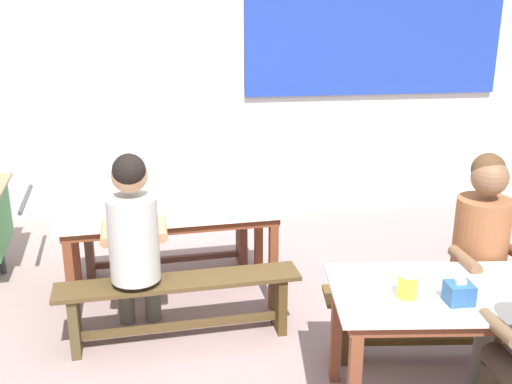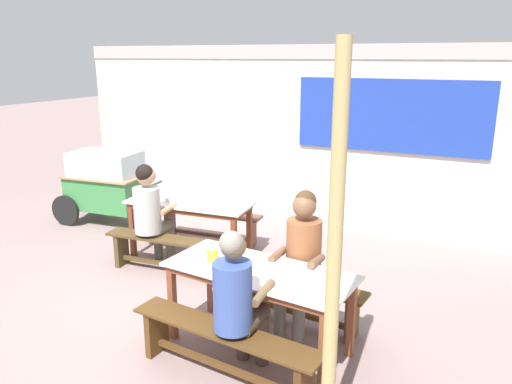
# 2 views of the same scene
# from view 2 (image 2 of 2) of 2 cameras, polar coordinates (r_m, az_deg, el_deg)

# --- Properties ---
(ground_plane) EXTENTS (40.00, 40.00, 0.00)m
(ground_plane) POSITION_cam_2_polar(r_m,az_deg,el_deg) (5.39, -7.54, -11.98)
(ground_plane) COLOR gray
(backdrop_wall) EXTENTS (7.43, 0.23, 2.63)m
(backdrop_wall) POSITION_cam_2_polar(r_m,az_deg,el_deg) (7.43, 4.70, 6.96)
(backdrop_wall) COLOR silver
(backdrop_wall) RESTS_ON ground_plane
(dining_table_far) EXTENTS (1.60, 0.75, 0.73)m
(dining_table_far) POSITION_cam_2_polar(r_m,az_deg,el_deg) (6.19, -7.64, -1.80)
(dining_table_far) COLOR silver
(dining_table_far) RESTS_ON ground_plane
(dining_table_near) EXTENTS (1.68, 0.85, 0.73)m
(dining_table_near) POSITION_cam_2_polar(r_m,az_deg,el_deg) (4.25, 0.36, -9.88)
(dining_table_near) COLOR silver
(dining_table_near) RESTS_ON ground_plane
(bench_far_back) EXTENTS (1.49, 0.39, 0.44)m
(bench_far_back) POSITION_cam_2_polar(r_m,az_deg,el_deg) (6.75, -5.40, -3.42)
(bench_far_back) COLOR brown
(bench_far_back) RESTS_ON ground_plane
(bench_far_front) EXTENTS (1.59, 0.40, 0.44)m
(bench_far_front) POSITION_cam_2_polar(r_m,az_deg,el_deg) (5.87, -9.98, -6.54)
(bench_far_front) COLOR #4E3B1F
(bench_far_front) RESTS_ON ground_plane
(bench_near_back) EXTENTS (1.56, 0.42, 0.44)m
(bench_near_back) POSITION_cam_2_polar(r_m,az_deg,el_deg) (4.82, 3.71, -11.43)
(bench_near_back) COLOR brown
(bench_near_back) RESTS_ON ground_plane
(bench_near_front) EXTENTS (1.66, 0.44, 0.44)m
(bench_near_front) POSITION_cam_2_polar(r_m,az_deg,el_deg) (4.04, -3.76, -17.42)
(bench_near_front) COLOR #523518
(bench_near_front) RESTS_ON ground_plane
(food_cart) EXTENTS (1.56, 0.90, 1.09)m
(food_cart) POSITION_cam_2_polar(r_m,az_deg,el_deg) (7.80, -16.91, 1.12)
(food_cart) COLOR #3B8445
(food_cart) RESTS_ON ground_plane
(person_near_front) EXTENTS (0.41, 0.53, 1.26)m
(person_near_front) POSITION_cam_2_polar(r_m,az_deg,el_deg) (3.84, -2.18, -12.03)
(person_near_front) COLOR #47392C
(person_near_front) RESTS_ON ground_plane
(person_left_back_turned) EXTENTS (0.44, 0.53, 1.29)m
(person_left_back_turned) POSITION_cam_2_polar(r_m,az_deg,el_deg) (5.91, -12.11, -1.97)
(person_left_back_turned) COLOR #605E50
(person_left_back_turned) RESTS_ON ground_plane
(person_right_near_table) EXTENTS (0.43, 0.55, 1.32)m
(person_right_near_table) POSITION_cam_2_polar(r_m,az_deg,el_deg) (4.52, 5.26, -7.06)
(person_right_near_table) COLOR slate
(person_right_near_table) RESTS_ON ground_plane
(tissue_box) EXTENTS (0.13, 0.12, 0.13)m
(tissue_box) POSITION_cam_2_polar(r_m,az_deg,el_deg) (4.20, -2.93, -8.27)
(tissue_box) COLOR #29589A
(tissue_box) RESTS_ON dining_table_near
(condiment_jar) EXTENTS (0.10, 0.10, 0.13)m
(condiment_jar) POSITION_cam_2_polar(r_m,az_deg,el_deg) (4.37, -5.09, -7.16)
(condiment_jar) COLOR yellow
(condiment_jar) RESTS_ON dining_table_near
(soup_bowl) EXTENTS (0.16, 0.16, 0.05)m
(soup_bowl) POSITION_cam_2_polar(r_m,az_deg,el_deg) (6.20, -9.75, -0.80)
(soup_bowl) COLOR silver
(soup_bowl) RESTS_ON dining_table_far
(wooden_support_post) EXTENTS (0.09, 0.09, 2.58)m
(wooden_support_post) POSITION_cam_2_polar(r_m,az_deg,el_deg) (2.98, 8.98, -8.11)
(wooden_support_post) COLOR tan
(wooden_support_post) RESTS_ON ground_plane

